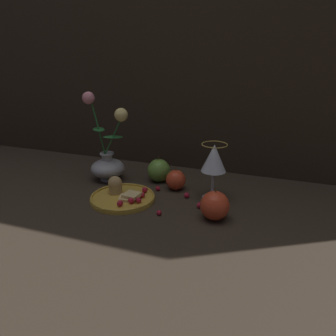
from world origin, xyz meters
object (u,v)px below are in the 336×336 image
vase (108,160)px  wine_glass (214,160)px  plate_with_pastries (122,195)px  apple_at_table_edge (215,206)px  apple_beside_vase (159,170)px  apple_near_glass (176,180)px

vase → wine_glass: 0.40m
plate_with_pastries → apple_at_table_edge: bearing=-4.9°
vase → apple_beside_vase: size_ratio=3.36×
apple_near_glass → wine_glass: bearing=-11.9°
vase → plate_with_pastries: bearing=-47.3°
wine_glass → plate_with_pastries: bearing=-158.3°
apple_at_table_edge → apple_near_glass: bearing=136.2°
wine_glass → apple_beside_vase: (-0.21, 0.08, -0.09)m
plate_with_pastries → wine_glass: (0.27, 0.11, 0.12)m
plate_with_pastries → apple_at_table_edge: (0.30, -0.03, 0.03)m
vase → apple_near_glass: size_ratio=3.97×
apple_beside_vase → apple_at_table_edge: same height
plate_with_pastries → apple_at_table_edge: apple_at_table_edge is taller
vase → plate_with_pastries: size_ratio=1.54×
apple_at_table_edge → plate_with_pastries: bearing=175.1°
apple_beside_vase → plate_with_pastries: bearing=-106.7°
apple_beside_vase → apple_near_glass: (0.08, -0.05, -0.01)m
plate_with_pastries → apple_near_glass: apple_near_glass is taller
apple_near_glass → apple_at_table_edge: size_ratio=0.84×
apple_at_table_edge → apple_beside_vase: bearing=139.8°
vase → apple_beside_vase: (0.18, 0.05, -0.04)m
wine_glass → apple_near_glass: wine_glass is taller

